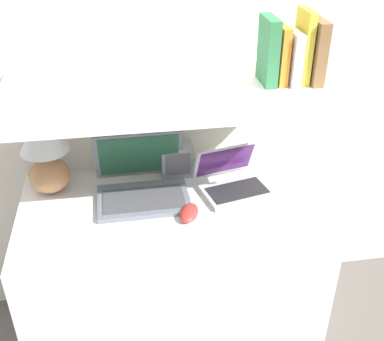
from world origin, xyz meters
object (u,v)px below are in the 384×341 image
at_px(computer_mouse, 189,213).
at_px(table_lamp, 45,150).
at_px(book_yellow, 303,46).
at_px(book_orange, 280,54).
at_px(laptop_large, 142,185).
at_px(book_green, 268,51).
at_px(router_box, 177,159).
at_px(book_brown, 314,50).
at_px(laptop_small, 233,182).
at_px(book_white, 291,56).

bearing_deg(computer_mouse, table_lamp, 153.04).
relative_size(book_yellow, book_orange, 1.25).
distance_m(laptop_large, computer_mouse, 0.24).
height_order(table_lamp, book_green, book_green).
relative_size(table_lamp, laptop_large, 0.95).
height_order(table_lamp, laptop_large, table_lamp).
relative_size(computer_mouse, book_green, 0.57).
xyz_separation_m(table_lamp, router_box, (0.51, 0.04, -0.11)).
xyz_separation_m(computer_mouse, book_orange, (0.35, 0.16, 0.53)).
bearing_deg(book_green, book_brown, 0.00).
distance_m(book_yellow, book_green, 0.13).
bearing_deg(book_orange, computer_mouse, -155.63).
xyz_separation_m(table_lamp, book_brown, (0.98, -0.11, 0.37)).
xyz_separation_m(book_brown, book_orange, (-0.12, 0.00, -0.01)).
height_order(book_orange, book_green, book_green).
bearing_deg(laptop_small, router_box, 143.32).
height_order(book_brown, book_yellow, book_yellow).
relative_size(book_orange, book_green, 0.87).
height_order(router_box, book_yellow, book_yellow).
xyz_separation_m(book_brown, book_yellow, (-0.04, 0.00, 0.02)).
bearing_deg(book_brown, computer_mouse, -161.41).
distance_m(computer_mouse, router_box, 0.31).
bearing_deg(book_white, table_lamp, 173.35).
distance_m(laptop_large, book_white, 0.73).
relative_size(book_white, book_orange, 0.92).
xyz_separation_m(laptop_large, book_yellow, (0.59, -0.01, 0.52)).
distance_m(laptop_small, book_green, 0.53).
xyz_separation_m(laptop_small, book_white, (0.19, 0.00, 0.50)).
xyz_separation_m(laptop_small, book_orange, (0.15, 0.00, 0.51)).
relative_size(book_brown, book_white, 1.20).
bearing_deg(book_green, book_orange, 0.00).
bearing_deg(book_yellow, table_lamp, 173.62).
bearing_deg(book_yellow, book_orange, -180.00).
xyz_separation_m(laptop_large, book_white, (0.55, -0.01, 0.49)).
relative_size(laptop_small, book_yellow, 1.21).
xyz_separation_m(book_yellow, book_white, (-0.04, -0.00, -0.03)).
relative_size(computer_mouse, router_box, 0.94).
bearing_deg(book_white, laptop_small, -179.06).
bearing_deg(router_box, book_orange, -23.04).
bearing_deg(table_lamp, book_brown, -6.12).
bearing_deg(book_orange, router_box, 156.96).
bearing_deg(book_white, book_orange, 180.00).
relative_size(book_brown, book_green, 0.96).
bearing_deg(book_brown, book_yellow, 180.00).
bearing_deg(laptop_small, book_white, 0.94).
xyz_separation_m(laptop_small, book_green, (0.10, 0.00, 0.52)).
relative_size(laptop_large, book_green, 1.54).
xyz_separation_m(computer_mouse, book_green, (0.30, 0.16, 0.54)).
bearing_deg(laptop_small, laptop_large, 177.41).
bearing_deg(book_orange, table_lamp, 173.03).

